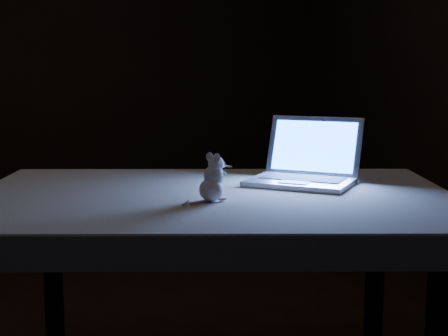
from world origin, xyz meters
name	(u,v)px	position (x,y,z in m)	size (l,w,h in m)	color
back_wall	(26,52)	(0.00, 2.50, 1.30)	(4.50, 0.04, 2.60)	black
table	(213,311)	(0.27, -0.41, 0.39)	(1.46, 0.94, 0.78)	black
tablecloth	(225,207)	(0.30, -0.42, 0.74)	(1.55, 1.03, 0.09)	beige
laptop	(301,151)	(0.60, -0.38, 0.91)	(0.35, 0.30, 0.24)	#A5A6AA
plush_mouse	(211,178)	(0.22, -0.52, 0.86)	(0.11, 0.11, 0.15)	silver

